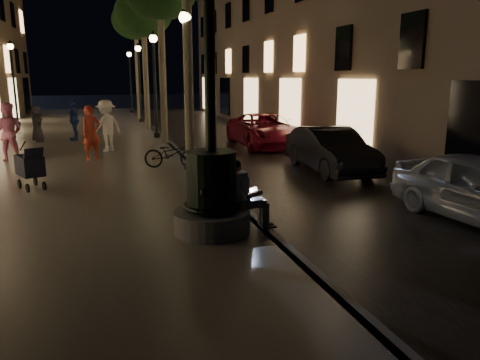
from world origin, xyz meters
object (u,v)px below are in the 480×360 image
object	(u,v)px
fountain_lamppost	(211,178)
car_third	(265,130)
tree_third	(143,15)
pedestrian_pink	(8,132)
lamp_curb_d	(130,73)
tree_far	(135,21)
bicycle	(172,154)
pedestrian_red	(91,133)
lamp_left_c	(13,72)
stroller	(30,166)
lamp_curb_c	(139,72)
lamp_curb_a	(186,68)
lamp_curb_b	(154,71)
seated_man_laptop	(244,192)
pedestrian_dark	(37,124)
pedestrian_white	(107,126)
car_second	(330,150)
pedestrian_blue	(74,120)

from	to	relation	value
fountain_lamppost	car_third	bearing A→B (deg)	65.56
tree_third	pedestrian_pink	xyz separation A→B (m)	(-5.51, -8.76, -4.96)
fountain_lamppost	lamp_curb_d	world-z (taller)	fountain_lamppost
tree_far	bicycle	distance (m)	18.58
pedestrian_red	lamp_left_c	bearing A→B (deg)	81.16
stroller	car_third	distance (m)	10.74
lamp_curb_c	pedestrian_red	xyz separation A→B (m)	(-2.84, -13.39, -2.12)
lamp_curb_a	pedestrian_red	size ratio (longest dim) A/B	2.61
lamp_curb_b	lamp_left_c	distance (m)	10.70
seated_man_laptop	lamp_left_c	world-z (taller)	lamp_left_c
lamp_curb_d	pedestrian_pink	bearing A→B (deg)	-104.86
pedestrian_dark	seated_man_laptop	bearing A→B (deg)	-170.66
tree_third	lamp_curb_b	bearing A→B (deg)	-90.00
lamp_curb_a	pedestrian_pink	size ratio (longest dim) A/B	2.46
lamp_curb_d	lamp_left_c	bearing A→B (deg)	-131.59
pedestrian_red	pedestrian_white	world-z (taller)	pedestrian_white
pedestrian_dark	tree_far	bearing A→B (deg)	-38.17
car_second	pedestrian_white	size ratio (longest dim) A/B	2.23
lamp_curb_a	car_third	distance (m)	7.06
lamp_curb_c	pedestrian_dark	size ratio (longest dim) A/B	3.10
lamp_left_c	pedestrian_pink	bearing A→B (deg)	-82.89
lamp_curb_b	stroller	size ratio (longest dim) A/B	4.00
fountain_lamppost	stroller	xyz separation A→B (m)	(-3.60, 4.56, -0.41)
lamp_curb_c	pedestrian_dark	world-z (taller)	lamp_curb_c
seated_man_laptop	lamp_curb_c	size ratio (longest dim) A/B	0.28
lamp_curb_b	stroller	distance (m)	10.65
lamp_curb_d	lamp_curb_b	bearing A→B (deg)	-90.00
car_second	stroller	bearing A→B (deg)	-173.03
seated_man_laptop	car_second	bearing A→B (deg)	49.38
lamp_curb_a	bicycle	distance (m)	2.65
seated_man_laptop	pedestrian_pink	distance (m)	10.71
tree_far	lamp_curb_c	distance (m)	3.77
car_second	pedestrian_white	distance (m)	8.49
lamp_curb_c	bicycle	xyz separation A→B (m)	(-0.47, -15.65, -2.59)
stroller	lamp_curb_c	bearing A→B (deg)	52.06
pedestrian_white	pedestrian_blue	xyz separation A→B (m)	(-1.33, 3.62, -0.05)
car_third	pedestrian_red	distance (m)	7.53
seated_man_laptop	lamp_curb_a	size ratio (longest dim) A/B	0.28
lamp_curb_d	bicycle	xyz separation A→B (m)	(-0.47, -23.65, -2.59)
seated_man_laptop	tree_far	world-z (taller)	tree_far
stroller	pedestrian_pink	bearing A→B (deg)	80.45
tree_far	car_second	size ratio (longest dim) A/B	1.74
tree_third	pedestrian_dark	distance (m)	8.30
seated_man_laptop	car_second	size ratio (longest dim) A/B	0.31
pedestrian_red	stroller	bearing A→B (deg)	-136.36
lamp_curb_a	pedestrian_dark	distance (m)	9.81
pedestrian_blue	seated_man_laptop	bearing A→B (deg)	1.56
tree_third	pedestrian_blue	size ratio (longest dim) A/B	3.92
lamp_curb_d	car_second	bearing A→B (deg)	-79.88
seated_man_laptop	pedestrian_pink	xyz separation A→B (m)	(-5.42, 9.24, 0.27)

